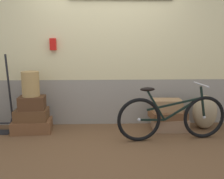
{
  "coord_description": "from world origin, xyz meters",
  "views": [
    {
      "loc": [
        -0.04,
        -3.72,
        1.43
      ],
      "look_at": [
        0.11,
        0.29,
        0.71
      ],
      "focal_mm": 41.21,
      "sensor_mm": 36.0,
      "label": 1
    }
  ],
  "objects_px": {
    "wicker_basket": "(31,84)",
    "suitcase_4": "(168,115)",
    "suitcase_2": "(32,103)",
    "suitcase_3": "(170,124)",
    "luggage_trolley": "(1,112)",
    "bicycle": "(172,117)",
    "burlap_sack": "(205,112)",
    "suitcase_5": "(167,105)",
    "suitcase_0": "(32,126)",
    "suitcase_1": "(32,114)"
  },
  "relations": [
    {
      "from": "burlap_sack",
      "to": "bicycle",
      "type": "xyz_separation_m",
      "value": [
        -0.7,
        -0.49,
        0.06
      ]
    },
    {
      "from": "wicker_basket",
      "to": "bicycle",
      "type": "height_order",
      "value": "wicker_basket"
    },
    {
      "from": "suitcase_5",
      "to": "suitcase_2",
      "type": "bearing_deg",
      "value": -175.62
    },
    {
      "from": "suitcase_2",
      "to": "suitcase_5",
      "type": "bearing_deg",
      "value": -2.35
    },
    {
      "from": "suitcase_1",
      "to": "burlap_sack",
      "type": "relative_size",
      "value": 0.89
    },
    {
      "from": "suitcase_1",
      "to": "burlap_sack",
      "type": "xyz_separation_m",
      "value": [
        2.9,
        0.04,
        0.0
      ]
    },
    {
      "from": "suitcase_4",
      "to": "suitcase_5",
      "type": "distance_m",
      "value": 0.16
    },
    {
      "from": "burlap_sack",
      "to": "bicycle",
      "type": "relative_size",
      "value": 0.35
    },
    {
      "from": "suitcase_1",
      "to": "bicycle",
      "type": "relative_size",
      "value": 0.31
    },
    {
      "from": "suitcase_1",
      "to": "suitcase_5",
      "type": "height_order",
      "value": "suitcase_5"
    },
    {
      "from": "suitcase_3",
      "to": "bicycle",
      "type": "bearing_deg",
      "value": -100.21
    },
    {
      "from": "suitcase_2",
      "to": "luggage_trolley",
      "type": "distance_m",
      "value": 0.57
    },
    {
      "from": "wicker_basket",
      "to": "burlap_sack",
      "type": "bearing_deg",
      "value": 0.96
    },
    {
      "from": "suitcase_0",
      "to": "bicycle",
      "type": "xyz_separation_m",
      "value": [
        2.2,
        -0.44,
        0.25
      ]
    },
    {
      "from": "suitcase_4",
      "to": "bicycle",
      "type": "distance_m",
      "value": 0.46
    },
    {
      "from": "burlap_sack",
      "to": "bicycle",
      "type": "height_order",
      "value": "bicycle"
    },
    {
      "from": "suitcase_2",
      "to": "suitcase_3",
      "type": "bearing_deg",
      "value": -3.04
    },
    {
      "from": "suitcase_1",
      "to": "wicker_basket",
      "type": "relative_size",
      "value": 1.29
    },
    {
      "from": "burlap_sack",
      "to": "bicycle",
      "type": "bearing_deg",
      "value": -145.02
    },
    {
      "from": "wicker_basket",
      "to": "suitcase_4",
      "type": "bearing_deg",
      "value": 0.14
    },
    {
      "from": "suitcase_1",
      "to": "suitcase_2",
      "type": "relative_size",
      "value": 1.26
    },
    {
      "from": "suitcase_2",
      "to": "bicycle",
      "type": "bearing_deg",
      "value": -14.59
    },
    {
      "from": "suitcase_4",
      "to": "bicycle",
      "type": "bearing_deg",
      "value": -103.46
    },
    {
      "from": "suitcase_2",
      "to": "suitcase_4",
      "type": "xyz_separation_m",
      "value": [
        2.23,
        0.02,
        -0.23
      ]
    },
    {
      "from": "suitcase_0",
      "to": "suitcase_3",
      "type": "height_order",
      "value": "suitcase_3"
    },
    {
      "from": "suitcase_5",
      "to": "wicker_basket",
      "type": "distance_m",
      "value": 2.26
    },
    {
      "from": "suitcase_1",
      "to": "luggage_trolley",
      "type": "xyz_separation_m",
      "value": [
        -0.51,
        0.04,
        0.03
      ]
    },
    {
      "from": "bicycle",
      "to": "suitcase_0",
      "type": "bearing_deg",
      "value": 168.63
    },
    {
      "from": "suitcase_5",
      "to": "bicycle",
      "type": "distance_m",
      "value": 0.48
    },
    {
      "from": "suitcase_5",
      "to": "burlap_sack",
      "type": "bearing_deg",
      "value": 4.91
    },
    {
      "from": "suitcase_0",
      "to": "wicker_basket",
      "type": "height_order",
      "value": "wicker_basket"
    },
    {
      "from": "suitcase_2",
      "to": "luggage_trolley",
      "type": "xyz_separation_m",
      "value": [
        -0.54,
        0.06,
        -0.17
      ]
    },
    {
      "from": "suitcase_4",
      "to": "burlap_sack",
      "type": "bearing_deg",
      "value": -2.87
    },
    {
      "from": "suitcase_0",
      "to": "suitcase_3",
      "type": "relative_size",
      "value": 1.1
    },
    {
      "from": "suitcase_0",
      "to": "suitcase_2",
      "type": "relative_size",
      "value": 1.53
    },
    {
      "from": "suitcase_2",
      "to": "suitcase_3",
      "type": "distance_m",
      "value": 2.3
    },
    {
      "from": "luggage_trolley",
      "to": "suitcase_2",
      "type": "bearing_deg",
      "value": -6.47
    },
    {
      "from": "suitcase_5",
      "to": "luggage_trolley",
      "type": "relative_size",
      "value": 0.37
    },
    {
      "from": "suitcase_4",
      "to": "suitcase_3",
      "type": "bearing_deg",
      "value": -10.32
    },
    {
      "from": "suitcase_5",
      "to": "luggage_trolley",
      "type": "bearing_deg",
      "value": -177.1
    },
    {
      "from": "luggage_trolley",
      "to": "wicker_basket",
      "type": "bearing_deg",
      "value": -5.05
    },
    {
      "from": "suitcase_4",
      "to": "wicker_basket",
      "type": "height_order",
      "value": "wicker_basket"
    },
    {
      "from": "luggage_trolley",
      "to": "burlap_sack",
      "type": "distance_m",
      "value": 3.41
    },
    {
      "from": "suitcase_2",
      "to": "wicker_basket",
      "type": "height_order",
      "value": "wicker_basket"
    },
    {
      "from": "luggage_trolley",
      "to": "bicycle",
      "type": "bearing_deg",
      "value": -10.2
    },
    {
      "from": "suitcase_1",
      "to": "suitcase_5",
      "type": "distance_m",
      "value": 2.25
    },
    {
      "from": "suitcase_0",
      "to": "suitcase_3",
      "type": "xyz_separation_m",
      "value": [
        2.29,
        0.0,
        0.0
      ]
    },
    {
      "from": "bicycle",
      "to": "suitcase_4",
      "type": "bearing_deg",
      "value": 83.2
    },
    {
      "from": "luggage_trolley",
      "to": "suitcase_1",
      "type": "bearing_deg",
      "value": -4.06
    },
    {
      "from": "suitcase_0",
      "to": "burlap_sack",
      "type": "xyz_separation_m",
      "value": [
        2.89,
        0.05,
        0.19
      ]
    }
  ]
}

